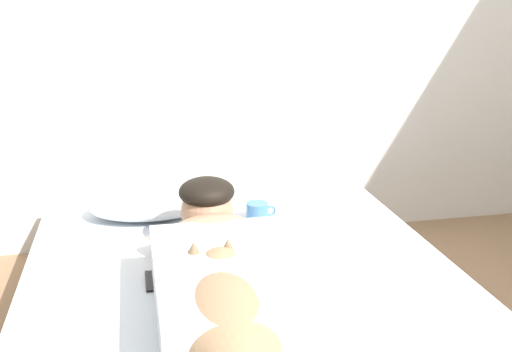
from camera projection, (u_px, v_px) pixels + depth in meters
bed at (245, 319)px, 2.03m from camera, size 1.50×1.96×0.32m
pillow at (152, 203)px, 2.49m from camera, size 0.52×0.32×0.11m
person_lying at (223, 265)px, 1.82m from camera, size 0.43×0.92×0.27m
dog at (226, 318)px, 1.53m from camera, size 0.26×0.57×0.21m
coffee_cup at (258, 212)px, 2.45m from camera, size 0.12×0.09×0.07m
cell_phone at (156, 280)px, 1.94m from camera, size 0.07×0.14×0.01m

